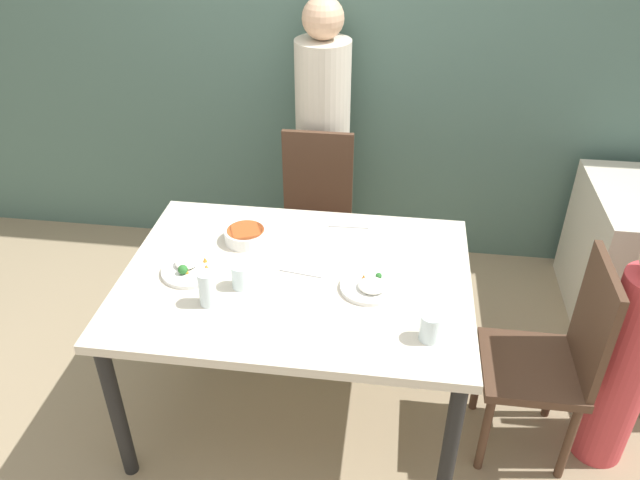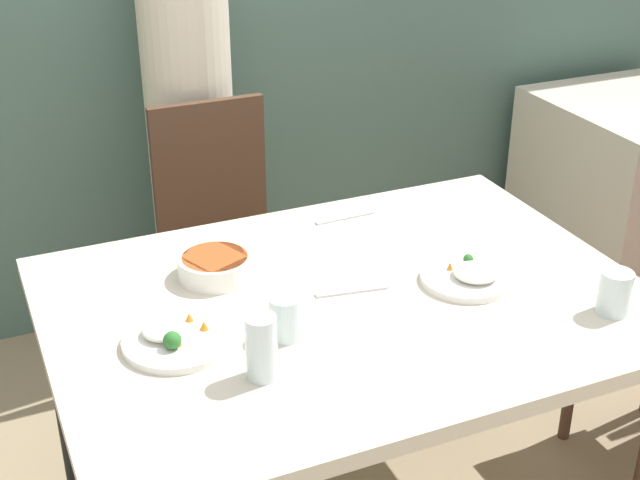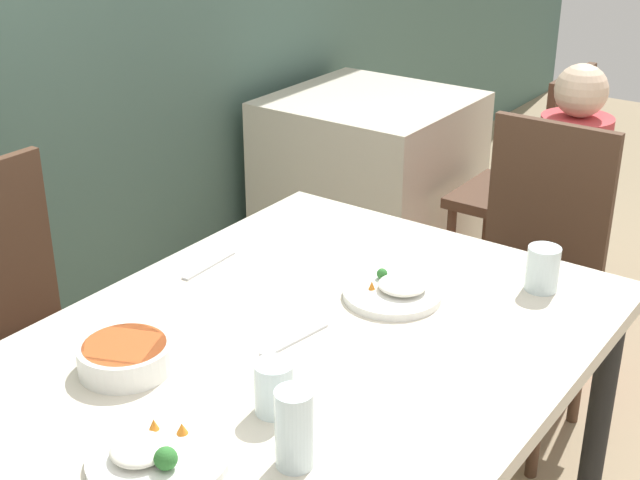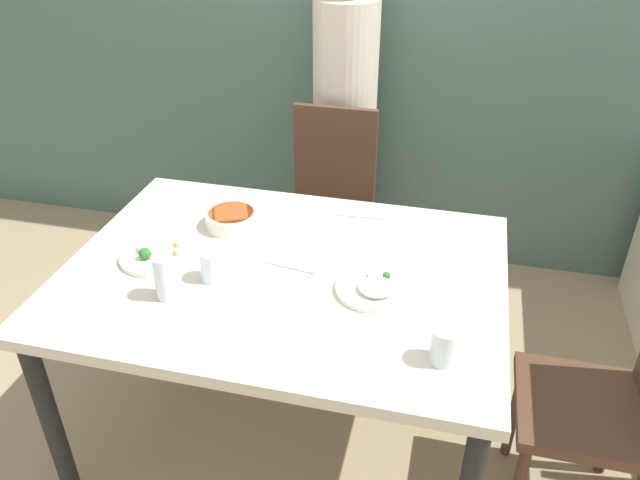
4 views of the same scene
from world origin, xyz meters
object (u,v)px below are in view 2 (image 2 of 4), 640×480
(bowl_curry, at_px, (215,266))
(plate_rice_adult, at_px, (175,338))
(glass_water_tall, at_px, (615,292))
(chair_adult_spot, at_px, (223,241))
(person_adult, at_px, (192,143))

(bowl_curry, xyz_separation_m, plate_rice_adult, (-0.17, -0.25, -0.02))
(bowl_curry, height_order, glass_water_tall, glass_water_tall)
(chair_adult_spot, relative_size, bowl_curry, 5.13)
(plate_rice_adult, height_order, glass_water_tall, glass_water_tall)
(chair_adult_spot, relative_size, plate_rice_adult, 3.94)
(person_adult, relative_size, bowl_curry, 8.52)
(glass_water_tall, bearing_deg, plate_rice_adult, 164.02)
(bowl_curry, bearing_deg, person_adult, 77.32)
(plate_rice_adult, xyz_separation_m, glass_water_tall, (0.97, -0.28, 0.04))
(person_adult, distance_m, bowl_curry, 0.98)
(bowl_curry, distance_m, plate_rice_adult, 0.31)
(chair_adult_spot, height_order, person_adult, person_adult)
(glass_water_tall, bearing_deg, person_adult, 111.25)
(person_adult, xyz_separation_m, plate_rice_adult, (-0.39, -1.21, 0.02))
(bowl_curry, relative_size, glass_water_tall, 1.76)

